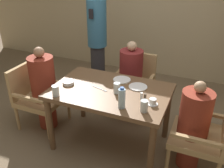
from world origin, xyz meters
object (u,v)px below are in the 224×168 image
at_px(chair_right_side, 206,134).
at_px(diner_in_right_chair, 193,125).
at_px(water_bottle, 122,98).
at_px(standing_host, 97,38).
at_px(bowl_small, 68,83).
at_px(glass_tall_near, 56,91).
at_px(glass_tall_mid, 144,106).
at_px(glass_tall_far, 117,88).
at_px(diner_in_far_chair, 131,79).
at_px(teacup_with_saucer, 153,102).
at_px(chair_left_side, 36,94).
at_px(plate_main_right, 138,87).
at_px(plate_main_left, 122,80).
at_px(chair_far_side, 134,81).
at_px(diner_in_left_chair, 44,88).

relative_size(chair_right_side, diner_in_right_chair, 0.82).
distance_m(diner_in_right_chair, water_bottle, 0.82).
bearing_deg(chair_right_side, standing_host, 147.52).
bearing_deg(bowl_small, water_bottle, -16.88).
bearing_deg(glass_tall_near, glass_tall_mid, 4.66).
bearing_deg(glass_tall_far, diner_in_far_chair, 97.10).
distance_m(diner_in_far_chair, teacup_with_saucer, 1.01).
relative_size(chair_left_side, diner_in_far_chair, 0.76).
relative_size(chair_left_side, bowl_small, 6.36).
bearing_deg(diner_in_far_chair, diner_in_right_chair, -37.29).
height_order(diner_in_far_chair, plate_main_right, diner_in_far_chair).
height_order(plate_main_left, water_bottle, water_bottle).
xyz_separation_m(bowl_small, glass_tall_near, (0.03, -0.29, 0.04)).
relative_size(chair_left_side, chair_right_side, 1.00).
bearing_deg(plate_main_left, glass_tall_near, -129.51).
height_order(chair_far_side, diner_in_right_chair, diner_in_right_chair).
bearing_deg(diner_in_left_chair, plate_main_left, 15.71).
xyz_separation_m(chair_far_side, glass_tall_far, (0.09, -0.90, 0.35)).
bearing_deg(water_bottle, plate_main_left, 110.73).
distance_m(diner_in_right_chair, bowl_small, 1.48).
xyz_separation_m(chair_left_side, chair_far_side, (1.08, 0.86, 0.00)).
height_order(plate_main_right, teacup_with_saucer, teacup_with_saucer).
xyz_separation_m(plate_main_right, glass_tall_mid, (0.20, -0.45, 0.05)).
bearing_deg(chair_far_side, glass_tall_far, -84.00).
height_order(bowl_small, glass_tall_near, glass_tall_near).
xyz_separation_m(chair_far_side, chair_right_side, (1.08, -0.86, 0.00)).
height_order(diner_in_left_chair, teacup_with_saucer, diner_in_left_chair).
relative_size(plate_main_right, teacup_with_saucer, 1.94).
bearing_deg(diner_in_right_chair, diner_in_left_chair, -180.00).
relative_size(plate_main_left, glass_tall_far, 1.79).
bearing_deg(water_bottle, chair_far_side, 102.20).
bearing_deg(plate_main_left, chair_right_side, -14.64).
distance_m(diner_in_left_chair, plate_main_right, 1.24).
relative_size(diner_in_left_chair, standing_host, 0.64).
xyz_separation_m(plate_main_left, bowl_small, (-0.55, -0.34, 0.01)).
xyz_separation_m(standing_host, plate_main_right, (0.99, -0.97, -0.19)).
height_order(diner_in_far_chair, plate_main_left, diner_in_far_chair).
xyz_separation_m(chair_left_side, teacup_with_saucer, (1.60, -0.12, 0.32)).
distance_m(standing_host, plate_main_right, 1.40).
distance_m(teacup_with_saucer, glass_tall_far, 0.43).
relative_size(chair_far_side, chair_right_side, 1.00).
bearing_deg(chair_left_side, standing_host, 72.51).
height_order(diner_in_right_chair, water_bottle, diner_in_right_chair).
xyz_separation_m(diner_in_far_chair, diner_in_right_chair, (0.94, -0.72, -0.04)).
bearing_deg(chair_right_side, diner_in_right_chair, 180.00).
xyz_separation_m(plate_main_right, water_bottle, (-0.02, -0.47, 0.10)).
xyz_separation_m(chair_far_side, water_bottle, (0.25, -1.16, 0.40)).
xyz_separation_m(teacup_with_saucer, glass_tall_near, (-1.01, -0.24, 0.03)).
distance_m(diner_in_far_chair, glass_tall_near, 1.21).
xyz_separation_m(diner_in_far_chair, chair_right_side, (1.08, -0.72, -0.10)).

